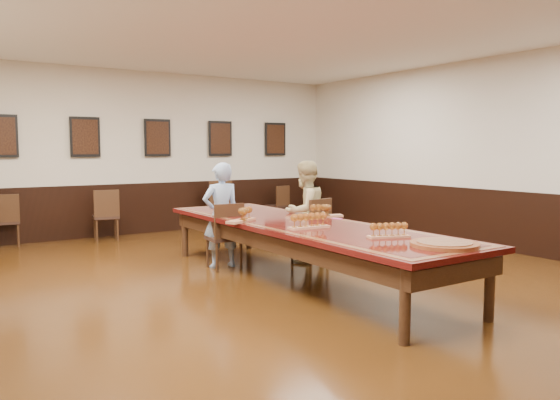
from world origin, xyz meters
TOP-DOWN VIEW (x-y plane):
  - floor at (0.00, 0.00)m, footprint 8.00×10.00m
  - ceiling at (0.00, 0.00)m, footprint 8.00×10.00m
  - wall_back at (0.00, 5.01)m, footprint 8.00×0.02m
  - wall_right at (4.01, 0.00)m, footprint 0.02×10.00m
  - chair_man at (-0.47, 1.21)m, footprint 0.48×0.51m
  - chair_woman at (0.77, 0.86)m, footprint 0.54×0.57m
  - spare_chair_a at (-2.79, 4.82)m, footprint 0.49×0.52m
  - spare_chair_b at (-1.18, 4.53)m, footprint 0.51×0.55m
  - spare_chair_c at (1.23, 4.73)m, footprint 0.59×0.62m
  - spare_chair_d at (2.69, 4.70)m, footprint 0.49×0.51m
  - person_man at (-0.46, 1.31)m, footprint 0.57×0.40m
  - person_woman at (0.75, 0.96)m, footprint 0.84×0.71m
  - pink_phone at (0.60, 0.04)m, footprint 0.12×0.15m
  - wainscoting at (0.00, 0.00)m, footprint 8.00×10.00m
  - conference_table at (0.00, 0.00)m, footprint 1.40×5.00m
  - posters at (0.00, 4.94)m, footprint 6.14×0.04m
  - flight_a at (-0.56, 0.49)m, footprint 0.50×0.36m
  - flight_b at (0.57, 0.29)m, footprint 0.50×0.30m
  - flight_c at (-0.24, -0.47)m, footprint 0.51×0.19m
  - flight_d at (0.07, -1.46)m, footprint 0.46×0.28m
  - red_plate_grp at (-0.06, -0.44)m, footprint 0.19×0.19m
  - carved_platter at (0.14, -2.12)m, footprint 0.70×0.70m

SIDE VIEW (x-z plane):
  - floor at x=0.00m, z-range -0.02..0.00m
  - spare_chair_d at x=2.69m, z-range 0.00..0.86m
  - spare_chair_a at x=-2.79m, z-range 0.00..0.92m
  - chair_man at x=-0.47m, z-range 0.00..0.93m
  - spare_chair_b at x=-1.18m, z-range 0.00..0.94m
  - chair_woman at x=0.77m, z-range 0.00..0.96m
  - wainscoting at x=0.00m, z-range 0.00..1.00m
  - spare_chair_c at x=1.23m, z-range 0.00..1.02m
  - conference_table at x=0.00m, z-range 0.23..0.99m
  - person_man at x=-0.46m, z-range 0.00..1.49m
  - person_woman at x=0.75m, z-range 0.00..1.50m
  - pink_phone at x=0.60m, z-range 0.75..0.76m
  - red_plate_grp at x=-0.06m, z-range 0.75..0.77m
  - carved_platter at x=0.14m, z-range 0.75..0.80m
  - flight_d at x=0.07m, z-range 0.74..0.91m
  - flight_b at x=0.57m, z-range 0.74..0.92m
  - flight_a at x=-0.56m, z-range 0.74..0.93m
  - flight_c at x=-0.24m, z-range 0.74..0.93m
  - wall_back at x=0.00m, z-range 0.00..3.20m
  - wall_right at x=4.01m, z-range 0.00..3.20m
  - posters at x=0.00m, z-range 1.53..2.27m
  - ceiling at x=0.00m, z-range 3.20..3.22m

